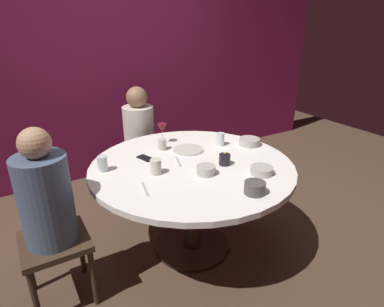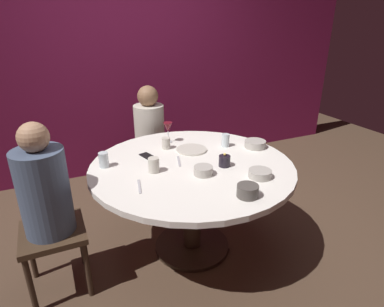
% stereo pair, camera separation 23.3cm
% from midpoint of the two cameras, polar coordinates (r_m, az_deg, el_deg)
% --- Properties ---
extents(ground_plane, '(8.00, 8.00, 0.00)m').
position_cam_midpoint_polar(ground_plane, '(2.76, 2.51, -16.19)').
color(ground_plane, '#4C3828').
extents(back_wall, '(6.00, 0.10, 2.60)m').
position_cam_midpoint_polar(back_wall, '(3.82, -9.67, 15.92)').
color(back_wall, maroon).
rests_on(back_wall, ground).
extents(dining_table, '(1.49, 1.49, 0.75)m').
position_cam_midpoint_polar(dining_table, '(2.42, 2.76, -4.74)').
color(dining_table, white).
rests_on(dining_table, ground).
extents(seated_diner_left, '(0.40, 0.40, 1.20)m').
position_cam_midpoint_polar(seated_diner_left, '(2.15, -21.82, -6.82)').
color(seated_diner_left, '#3F2D1E').
rests_on(seated_diner_left, ground).
extents(seated_diner_back, '(0.40, 0.40, 1.14)m').
position_cam_midpoint_polar(seated_diner_back, '(3.26, -5.51, 4.36)').
color(seated_diner_back, '#3F2D1E').
rests_on(seated_diner_back, ground).
extents(candle_holder, '(0.08, 0.08, 0.10)m').
position_cam_midpoint_polar(candle_holder, '(2.33, 8.64, -1.36)').
color(candle_holder, black).
rests_on(candle_holder, dining_table).
extents(wine_glass, '(0.08, 0.08, 0.18)m').
position_cam_midpoint_polar(wine_glass, '(2.73, -1.83, 4.51)').
color(wine_glass, silver).
rests_on(wine_glass, dining_table).
extents(dinner_plate, '(0.25, 0.25, 0.01)m').
position_cam_midpoint_polar(dinner_plate, '(2.59, 2.50, 0.64)').
color(dinner_plate, beige).
rests_on(dinner_plate, dining_table).
extents(cell_phone, '(0.11, 0.15, 0.01)m').
position_cam_midpoint_polar(cell_phone, '(2.49, -5.24, -0.52)').
color(cell_phone, black).
rests_on(cell_phone, dining_table).
extents(bowl_serving_large, '(0.16, 0.16, 0.05)m').
position_cam_midpoint_polar(bowl_serving_large, '(2.23, 14.91, -3.55)').
color(bowl_serving_large, '#B2ADA3').
rests_on(bowl_serving_large, dining_table).
extents(bowl_salad_center, '(0.13, 0.13, 0.06)m').
position_cam_midpoint_polar(bowl_salad_center, '(2.19, 5.07, -3.10)').
color(bowl_salad_center, '#B2ADA3').
rests_on(bowl_salad_center, dining_table).
extents(bowl_small_white, '(0.13, 0.13, 0.07)m').
position_cam_midpoint_polar(bowl_small_white, '(1.97, 13.20, -6.55)').
color(bowl_small_white, '#4C4742').
rests_on(bowl_small_white, dining_table).
extents(bowl_sauce_side, '(0.17, 0.17, 0.06)m').
position_cam_midpoint_polar(bowl_sauce_side, '(2.72, 13.54, 1.59)').
color(bowl_sauce_side, '#B2ADA3').
rests_on(bowl_sauce_side, dining_table).
extents(cup_near_candle, '(0.07, 0.07, 0.11)m').
position_cam_midpoint_polar(cup_near_candle, '(2.34, -12.66, -1.16)').
color(cup_near_candle, silver).
rests_on(cup_near_candle, dining_table).
extents(cup_by_left_diner, '(0.06, 0.06, 0.11)m').
position_cam_midpoint_polar(cup_by_left_diner, '(2.69, 8.43, 2.27)').
color(cup_by_left_diner, silver).
rests_on(cup_by_left_diner, dining_table).
extents(cup_by_right_diner, '(0.08, 0.08, 0.10)m').
position_cam_midpoint_polar(cup_by_right_diner, '(2.22, -3.81, -2.12)').
color(cup_by_right_diner, beige).
rests_on(cup_by_right_diner, dining_table).
extents(cup_center_front, '(0.07, 0.07, 0.09)m').
position_cam_midpoint_polar(cup_center_front, '(2.62, -2.09, 1.78)').
color(cup_center_front, beige).
rests_on(cup_center_front, dining_table).
extents(fork_near_plate, '(0.07, 0.18, 0.01)m').
position_cam_midpoint_polar(fork_near_plate, '(2.39, 0.44, -1.42)').
color(fork_near_plate, '#B7B7BC').
rests_on(fork_near_plate, dining_table).
extents(knife_near_plate, '(0.05, 0.18, 0.01)m').
position_cam_midpoint_polar(knife_near_plate, '(2.05, -6.11, -5.89)').
color(knife_near_plate, '#B7B7BC').
rests_on(knife_near_plate, dining_table).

